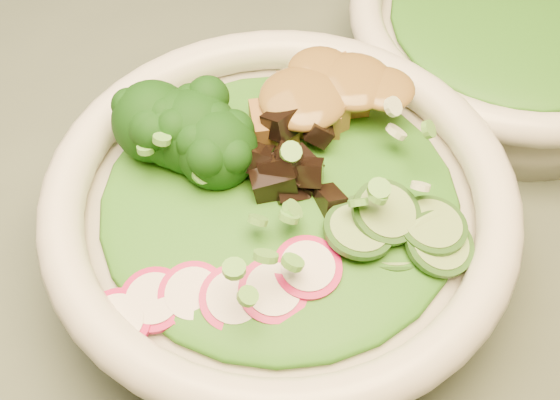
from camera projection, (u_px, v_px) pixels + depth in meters
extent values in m
cube|color=#4E5B4C|center=(541.00, 203.00, 0.60)|extent=(1.20, 0.80, 0.03)
cylinder|color=silver|center=(280.00, 232.00, 0.53)|extent=(0.27, 0.27, 0.06)
torus|color=silver|center=(280.00, 198.00, 0.50)|extent=(0.31, 0.31, 0.03)
cylinder|color=silver|center=(510.00, 48.00, 0.64)|extent=(0.24, 0.24, 0.05)
torus|color=silver|center=(520.00, 16.00, 0.62)|extent=(0.27, 0.27, 0.03)
ellipsoid|color=#215812|center=(280.00, 199.00, 0.50)|extent=(0.23, 0.23, 0.03)
ellipsoid|color=#215812|center=(520.00, 17.00, 0.62)|extent=(0.18, 0.18, 0.02)
ellipsoid|color=brown|center=(327.00, 94.00, 0.51)|extent=(0.08, 0.06, 0.02)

